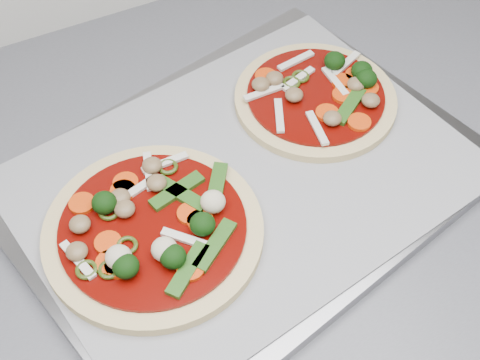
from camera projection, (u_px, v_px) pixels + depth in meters
name	position (u px, v px, depth m)	size (l,w,h in m)	color
baking_tray	(244.00, 181.00, 0.68)	(0.46, 0.34, 0.01)	gray
parchment	(244.00, 175.00, 0.67)	(0.44, 0.32, 0.00)	#9F9FA5
pizza_left	(152.00, 230.00, 0.62)	(0.28, 0.28, 0.04)	#D8C080
pizza_right	(319.00, 95.00, 0.73)	(0.25, 0.25, 0.03)	#D8C080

